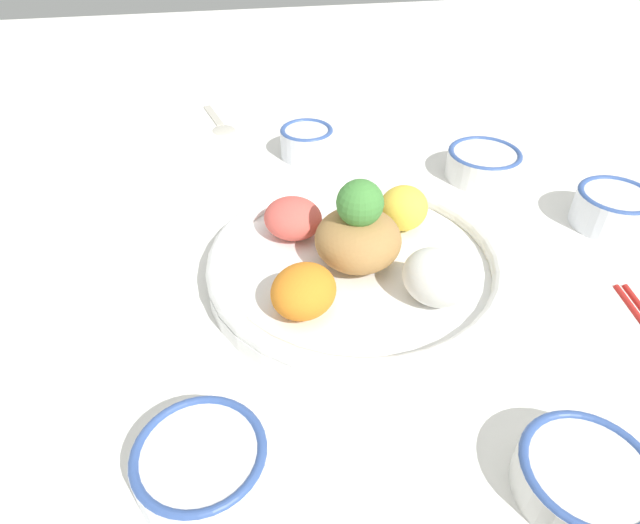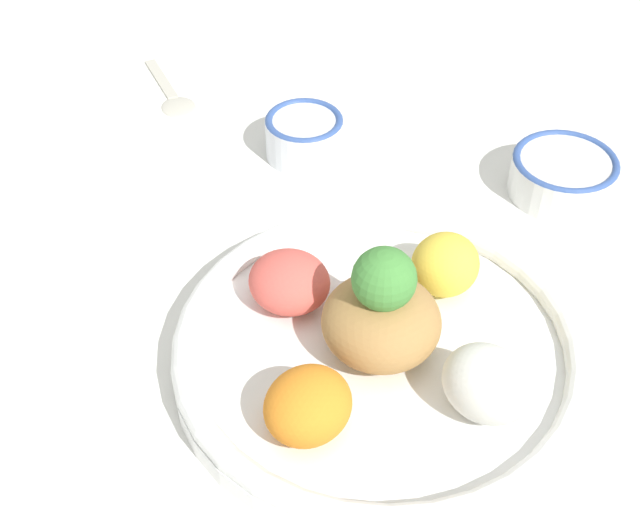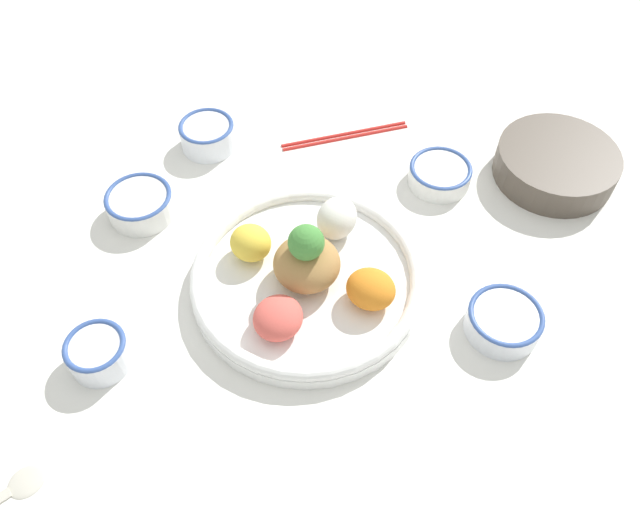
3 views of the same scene
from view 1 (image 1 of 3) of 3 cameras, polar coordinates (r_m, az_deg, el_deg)
ground_plane at (r=0.61m, az=7.21°, el=-1.11°), size 2.40×2.40×0.00m
salad_platter at (r=0.59m, az=4.04°, el=0.21°), size 0.33×0.33×0.12m
sauce_bowl_red at (r=0.44m, az=-12.53°, el=-20.17°), size 0.10×0.10×0.04m
rice_bowl_blue at (r=0.81m, az=17.01°, el=10.09°), size 0.10×0.10×0.04m
sauce_bowl_dark at (r=0.77m, az=28.76°, el=5.17°), size 0.09×0.09×0.05m
rice_bowl_plain at (r=0.47m, az=26.41°, el=-19.88°), size 0.10×0.10×0.03m
sauce_bowl_far at (r=0.84m, az=-1.43°, el=12.80°), size 0.08×0.08×0.05m
serving_spoon_main at (r=0.96m, az=-10.66°, el=14.34°), size 0.06×0.13×0.01m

